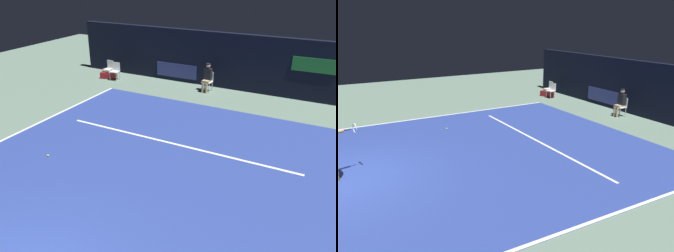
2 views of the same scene
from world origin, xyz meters
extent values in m
plane|color=slate|center=(0.00, 4.69, 0.00)|extent=(33.02, 33.02, 0.00)
cube|color=navy|center=(0.00, 4.69, 0.01)|extent=(10.50, 11.39, 0.01)
cube|color=white|center=(5.20, 4.69, 0.01)|extent=(0.10, 11.39, 0.01)
cube|color=white|center=(-5.20, 4.69, 0.01)|extent=(0.10, 11.39, 0.01)
cube|color=white|center=(0.00, 6.69, 0.01)|extent=(8.19, 0.10, 0.01)
cube|color=black|center=(0.00, 13.06, 1.30)|extent=(17.01, 0.30, 2.60)
cube|color=navy|center=(-2.98, 12.90, 0.55)|extent=(2.20, 0.04, 0.70)
cylinder|color=black|center=(-0.40, 0.17, 1.35)|extent=(0.11, 0.30, 0.03)
torus|color=#B2B2B7|center=(-0.47, 0.43, 1.35)|extent=(0.30, 0.11, 0.30)
cube|color=white|center=(-1.00, 12.14, 0.46)|extent=(0.46, 0.42, 0.04)
cube|color=white|center=(-0.99, 12.34, 0.69)|extent=(0.42, 0.05, 0.42)
cylinder|color=#B2B2B7|center=(-1.19, 11.98, 0.23)|extent=(0.03, 0.03, 0.46)
cylinder|color=#B2B2B7|center=(-0.82, 11.96, 0.23)|extent=(0.03, 0.03, 0.46)
cylinder|color=#B2B2B7|center=(-1.18, 12.32, 0.23)|extent=(0.03, 0.03, 0.46)
cylinder|color=#B2B2B7|center=(-0.81, 12.30, 0.23)|extent=(0.03, 0.03, 0.46)
cube|color=tan|center=(-1.00, 12.06, 0.50)|extent=(0.34, 0.41, 0.14)
cylinder|color=tan|center=(-1.10, 11.89, 0.23)|extent=(0.11, 0.11, 0.46)
cylinder|color=tan|center=(-0.92, 11.88, 0.23)|extent=(0.11, 0.11, 0.46)
cube|color=black|center=(-1.00, 12.18, 0.83)|extent=(0.35, 0.24, 0.52)
sphere|color=tan|center=(-1.00, 12.18, 1.21)|extent=(0.20, 0.20, 0.20)
cylinder|color=#141933|center=(-1.00, 12.18, 1.30)|extent=(0.19, 0.19, 0.04)
cube|color=white|center=(-6.42, 11.81, 0.44)|extent=(0.48, 0.44, 0.04)
cube|color=white|center=(-6.40, 12.01, 0.67)|extent=(0.42, 0.07, 0.42)
cylinder|color=#B2B2B7|center=(-6.62, 11.66, 0.22)|extent=(0.03, 0.03, 0.44)
cylinder|color=#B2B2B7|center=(-6.25, 11.62, 0.22)|extent=(0.03, 0.03, 0.44)
cylinder|color=#B2B2B7|center=(-6.59, 11.99, 0.22)|extent=(0.03, 0.03, 0.44)
cylinder|color=#B2B2B7|center=(-6.21, 11.96, 0.22)|extent=(0.03, 0.03, 0.44)
cube|color=white|center=(-5.87, 11.60, 0.44)|extent=(0.48, 0.44, 0.04)
cube|color=white|center=(-5.88, 11.80, 0.67)|extent=(0.42, 0.07, 0.42)
cylinder|color=#B2B2B7|center=(-6.04, 11.42, 0.22)|extent=(0.03, 0.03, 0.44)
cylinder|color=#B2B2B7|center=(-5.66, 11.45, 0.22)|extent=(0.03, 0.03, 0.44)
cylinder|color=#B2B2B7|center=(-6.07, 11.76, 0.22)|extent=(0.03, 0.03, 0.44)
cylinder|color=#B2B2B7|center=(-5.70, 11.79, 0.22)|extent=(0.03, 0.03, 0.44)
sphere|color=#CCE033|center=(-3.04, 4.16, 0.05)|extent=(0.07, 0.07, 0.07)
cube|color=maroon|center=(-6.30, 11.67, 0.16)|extent=(0.89, 0.51, 0.32)
camera|label=1|loc=(4.46, -2.23, 5.29)|focal=36.64mm
camera|label=2|loc=(10.23, -0.37, 4.45)|focal=36.75mm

